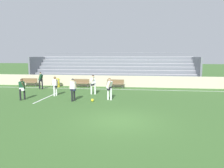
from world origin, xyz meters
TOP-DOWN VIEW (x-y plane):
  - ground_plane at (0.00, 0.00)m, footprint 160.00×160.00m
  - field_line_sideline at (0.00, 10.43)m, footprint 44.00×0.12m
  - field_line_penalty_mark at (-6.54, 5.39)m, footprint 0.12×4.40m
  - sideline_wall at (0.00, 12.19)m, footprint 48.00×0.16m
  - bleacher_stand at (-2.32, 15.59)m, footprint 20.05×4.72m
  - bench_far_right at (-11.18, 11.24)m, footprint 1.80×0.40m
  - bench_centre_sideline at (-5.28, 11.24)m, footprint 1.80×0.40m
  - bench_far_left at (-1.54, 11.24)m, footprint 1.80×0.40m
  - trash_bin at (-7.89, 11.11)m, footprint 0.53×0.53m
  - player_white_on_ball at (-3.95, 4.41)m, footprint 0.53×0.41m
  - player_white_wide_right at (-1.30, 5.18)m, footprint 0.51×0.57m
  - player_dark_dropping_back at (-7.97, 4.33)m, footprint 0.44×0.63m
  - player_dark_pressing_high at (-9.03, 9.63)m, footprint 0.48×0.49m
  - player_white_overlapping at (-3.07, 7.37)m, footprint 0.54×0.67m
  - player_white_wide_left at (-6.11, 6.27)m, footprint 0.54×0.47m
  - soccer_ball at (-2.48, 4.43)m, footprint 0.22×0.22m

SIDE VIEW (x-z plane):
  - ground_plane at x=0.00m, z-range 0.00..0.00m
  - field_line_sideline at x=0.00m, z-range 0.00..0.01m
  - field_line_penalty_mark at x=-6.54m, z-range 0.00..0.01m
  - soccer_ball at x=-2.48m, z-range 0.00..0.22m
  - trash_bin at x=-7.89m, z-range 0.00..0.94m
  - bench_far_right at x=-11.18m, z-range 0.10..1.00m
  - bench_centre_sideline at x=-5.28m, z-range 0.10..1.00m
  - bench_far_left at x=-1.54m, z-range 0.10..1.00m
  - sideline_wall at x=0.00m, z-range 0.00..1.23m
  - player_dark_dropping_back at x=-7.97m, z-range 0.15..1.81m
  - player_white_wide_left at x=-6.11m, z-range 0.16..1.81m
  - player_white_wide_right at x=-1.30m, z-range 0.17..1.87m
  - player_white_on_ball at x=-3.95m, z-range 0.17..1.88m
  - player_dark_pressing_high at x=-9.03m, z-range 0.17..1.89m
  - player_white_overlapping at x=-3.07m, z-range 0.17..1.89m
  - bleacher_stand at x=-2.32m, z-range -0.21..3.61m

